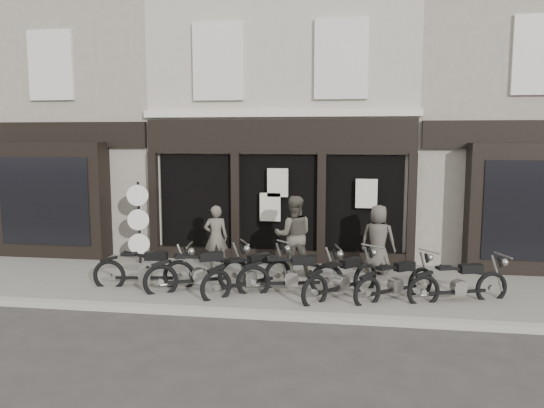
# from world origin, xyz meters

# --- Properties ---
(ground_plane) EXTENTS (90.00, 90.00, 0.00)m
(ground_plane) POSITION_xyz_m (0.00, 0.00, 0.00)
(ground_plane) COLOR #2D2B28
(ground_plane) RESTS_ON ground
(pavement) EXTENTS (30.00, 4.20, 0.12)m
(pavement) POSITION_xyz_m (0.00, 0.90, 0.06)
(pavement) COLOR #6A655D
(pavement) RESTS_ON ground_plane
(kerb) EXTENTS (30.00, 0.25, 0.13)m
(kerb) POSITION_xyz_m (0.00, -1.25, 0.07)
(kerb) COLOR gray
(kerb) RESTS_ON ground_plane
(central_building) EXTENTS (7.30, 6.22, 8.34)m
(central_building) POSITION_xyz_m (0.00, 5.95, 4.08)
(central_building) COLOR #ABA493
(central_building) RESTS_ON ground
(neighbour_left) EXTENTS (5.60, 6.73, 8.34)m
(neighbour_left) POSITION_xyz_m (-6.35, 5.90, 4.04)
(neighbour_left) COLOR gray
(neighbour_left) RESTS_ON ground
(neighbour_right) EXTENTS (5.60, 6.73, 8.34)m
(neighbour_right) POSITION_xyz_m (6.35, 5.90, 4.04)
(neighbour_right) COLOR gray
(neighbour_right) RESTS_ON ground
(motorcycle_0) EXTENTS (2.30, 0.64, 1.10)m
(motorcycle_0) POSITION_xyz_m (-2.59, 0.05, 0.44)
(motorcycle_0) COLOR black
(motorcycle_0) RESTS_ON ground
(motorcycle_1) EXTENTS (2.19, 1.37, 1.14)m
(motorcycle_1) POSITION_xyz_m (-1.32, 0.01, 0.45)
(motorcycle_1) COLOR black
(motorcycle_1) RESTS_ON ground
(motorcycle_2) EXTENTS (1.82, 1.83, 1.11)m
(motorcycle_2) POSITION_xyz_m (-0.22, 0.01, 0.44)
(motorcycle_2) COLOR black
(motorcycle_2) RESTS_ON ground
(motorcycle_3) EXTENTS (2.29, 0.86, 1.11)m
(motorcycle_3) POSITION_xyz_m (0.69, 0.11, 0.44)
(motorcycle_3) COLOR black
(motorcycle_3) RESTS_ON ground
(motorcycle_4) EXTENTS (1.69, 1.85, 1.08)m
(motorcycle_4) POSITION_xyz_m (1.76, 0.01, 0.43)
(motorcycle_4) COLOR black
(motorcycle_4) RESTS_ON ground
(motorcycle_5) EXTENTS (1.81, 1.55, 1.03)m
(motorcycle_5) POSITION_xyz_m (2.87, 0.04, 0.41)
(motorcycle_5) COLOR black
(motorcycle_5) RESTS_ON ground
(motorcycle_6) EXTENTS (2.12, 1.01, 1.05)m
(motorcycle_6) POSITION_xyz_m (4.14, 0.04, 0.42)
(motorcycle_6) COLOR black
(motorcycle_6) RESTS_ON ground
(man_left) EXTENTS (0.66, 0.51, 1.62)m
(man_left) POSITION_xyz_m (-1.43, 1.85, 0.93)
(man_left) COLOR #4F4B41
(man_left) RESTS_ON pavement
(man_centre) EXTENTS (1.03, 0.85, 1.92)m
(man_centre) POSITION_xyz_m (0.56, 1.62, 1.08)
(man_centre) COLOR #49453B
(man_centre) RESTS_ON pavement
(man_right) EXTENTS (0.93, 0.72, 1.70)m
(man_right) POSITION_xyz_m (2.58, 1.98, 0.97)
(man_right) COLOR #433E37
(man_right) RESTS_ON pavement
(advert_sign_post) EXTENTS (0.54, 0.36, 2.28)m
(advert_sign_post) POSITION_xyz_m (-3.59, 2.13, 1.11)
(advert_sign_post) COLOR black
(advert_sign_post) RESTS_ON ground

